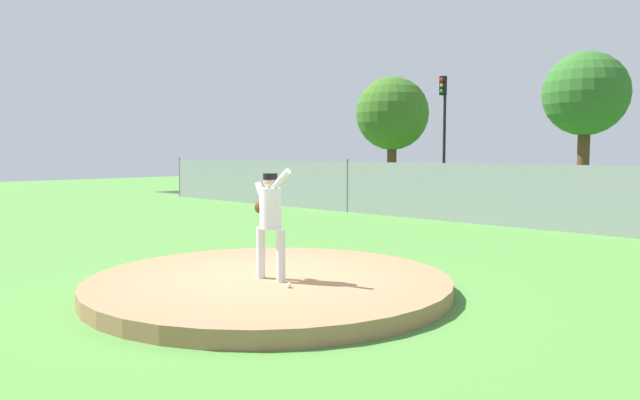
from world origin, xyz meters
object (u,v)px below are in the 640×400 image
Objects in this scene: baseball at (289,285)px; parked_car_white at (576,192)px; parked_car_teal at (402,184)px; traffic_light_near at (444,116)px; traffic_cone_orange at (509,206)px; pitcher_youth at (270,215)px.

parked_car_white is at bearing 96.03° from baseball.
parked_car_teal reaches higher than baseball.
traffic_light_near is at bearing 150.77° from parked_car_white.
parked_car_white is 9.71m from traffic_light_near.
parked_car_teal is 7.45× the size of traffic_cone_orange.
traffic_light_near is (-6.00, 5.27, 3.62)m from traffic_cone_orange.
parked_car_white is at bearing 20.91° from traffic_cone_orange.
parked_car_white reaches higher than baseball.
parked_car_white is at bearing -29.23° from traffic_light_near.
parked_car_teal is at bearing 120.71° from baseball.
baseball is at bearing -16.21° from pitcher_youth.
parked_car_teal is 0.85× the size of parked_car_white.
parked_car_teal is (-8.18, 14.57, -0.41)m from pitcher_youth.
parked_car_white is (-1.56, 14.78, 0.53)m from baseball.
traffic_light_near reaches higher than parked_car_teal.
pitcher_youth is 0.41× the size of parked_car_teal.
baseball is 0.01× the size of traffic_light_near.
traffic_light_near is (-9.60, 19.27, 3.61)m from baseball.
baseball is 0.02× the size of parked_car_white.
traffic_light_near reaches higher than baseball.
parked_car_teal is at bearing -79.51° from traffic_light_near.
parked_car_white is 2.25m from traffic_cone_orange.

